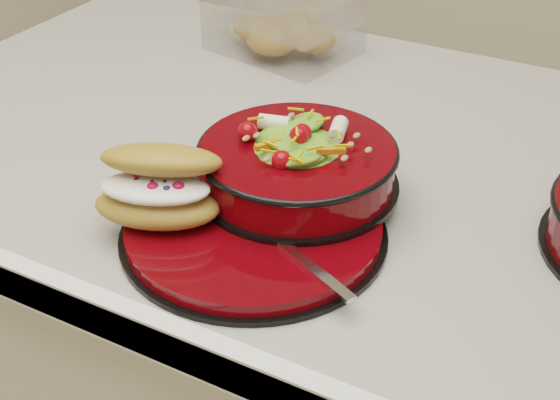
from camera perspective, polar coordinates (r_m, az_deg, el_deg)
The scene contains 6 objects.
island_counter at distance 1.24m, azimuth 3.30°, elevation -14.39°, with size 1.24×0.74×0.90m.
dinner_plate at distance 0.80m, azimuth -1.93°, elevation -2.14°, with size 0.28×0.28×0.02m.
salad_bowl at distance 0.83m, azimuth 1.28°, elevation 3.02°, with size 0.22×0.22×0.09m.
croissant at distance 0.79m, azimuth -8.83°, elevation 0.96°, with size 0.15×0.13×0.08m.
fork at distance 0.74m, azimuth 1.16°, elevation -3.97°, with size 0.15×0.08×0.00m.
pastry_box at distance 1.22m, azimuth 0.25°, elevation 12.74°, with size 0.23×0.19×0.09m.
Camera 1 is at (0.34, -0.77, 1.37)m, focal length 50.00 mm.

